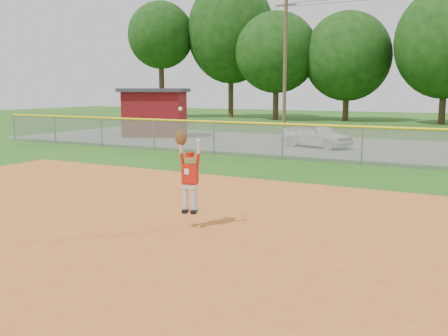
# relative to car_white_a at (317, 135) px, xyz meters

# --- Properties ---
(ground) EXTENTS (120.00, 120.00, 0.00)m
(ground) POSITION_rel_car_white_a_xyz_m (3.39, -14.88, -0.67)
(ground) COLOR #214E12
(ground) RESTS_ON ground
(clay_infield) EXTENTS (24.00, 16.00, 0.04)m
(clay_infield) POSITION_rel_car_white_a_xyz_m (3.39, -17.88, -0.65)
(clay_infield) COLOR #AF571F
(clay_infield) RESTS_ON ground
(parking_strip) EXTENTS (44.00, 10.00, 0.03)m
(parking_strip) POSITION_rel_car_white_a_xyz_m (3.39, 1.12, -0.65)
(parking_strip) COLOR slate
(parking_strip) RESTS_ON ground
(car_white_a) EXTENTS (4.02, 2.67, 1.27)m
(car_white_a) POSITION_rel_car_white_a_xyz_m (0.00, 0.00, 0.00)
(car_white_a) COLOR white
(car_white_a) RESTS_ON parking_strip
(utility_shed) EXTENTS (4.90, 4.40, 3.02)m
(utility_shed) POSITION_rel_car_white_a_xyz_m (-11.06, 1.31, 0.88)
(utility_shed) COLOR #590C0E
(utility_shed) RESTS_ON ground
(outfield_fence) EXTENTS (40.06, 0.10, 1.55)m
(outfield_fence) POSITION_rel_car_white_a_xyz_m (3.39, -4.88, 0.22)
(outfield_fence) COLOR gray
(outfield_fence) RESTS_ON ground
(power_lines) EXTENTS (19.40, 0.24, 9.00)m
(power_lines) POSITION_rel_car_white_a_xyz_m (4.39, 7.12, 4.01)
(power_lines) COLOR #4C3823
(power_lines) RESTS_ON ground
(ballplayer) EXTENTS (0.58, 0.29, 2.22)m
(ballplayer) POSITION_rel_car_white_a_xyz_m (2.31, -15.84, 0.55)
(ballplayer) COLOR silver
(ballplayer) RESTS_ON ground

